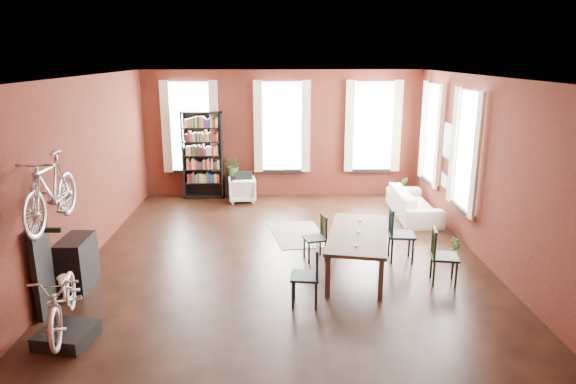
{
  "coord_description": "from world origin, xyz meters",
  "views": [
    {
      "loc": [
        -0.15,
        -8.45,
        3.55
      ],
      "look_at": [
        0.06,
        0.6,
        1.12
      ],
      "focal_mm": 32.0,
      "sensor_mm": 36.0,
      "label": 1
    }
  ],
  "objects_px": {
    "bookshelf": "(203,155)",
    "bike_trainer": "(67,336)",
    "console_table": "(77,262)",
    "plant_stand": "(233,186)",
    "cream_sofa": "(414,199)",
    "dining_chair_b": "(315,238)",
    "dining_chair_d": "(401,235)",
    "white_armchair": "(242,188)",
    "dining_table": "(358,253)",
    "bicycle_floor": "(60,271)",
    "dining_chair_c": "(444,257)",
    "dining_chair_a": "(305,276)"
  },
  "relations": [
    {
      "from": "bookshelf",
      "to": "bike_trainer",
      "type": "distance_m",
      "value": 6.98
    },
    {
      "from": "bike_trainer",
      "to": "console_table",
      "type": "relative_size",
      "value": 0.79
    },
    {
      "from": "bookshelf",
      "to": "console_table",
      "type": "distance_m",
      "value": 5.4
    },
    {
      "from": "console_table",
      "to": "plant_stand",
      "type": "bearing_deg",
      "value": 68.8
    },
    {
      "from": "bike_trainer",
      "to": "cream_sofa",
      "type": "bearing_deg",
      "value": 41.76
    },
    {
      "from": "dining_chair_b",
      "to": "console_table",
      "type": "height_order",
      "value": "dining_chair_b"
    },
    {
      "from": "dining_chair_d",
      "to": "cream_sofa",
      "type": "xyz_separation_m",
      "value": [
        0.9,
        2.56,
        -0.08
      ]
    },
    {
      "from": "cream_sofa",
      "to": "plant_stand",
      "type": "height_order",
      "value": "cream_sofa"
    },
    {
      "from": "bookshelf",
      "to": "plant_stand",
      "type": "relative_size",
      "value": 3.73
    },
    {
      "from": "white_armchair",
      "to": "plant_stand",
      "type": "bearing_deg",
      "value": -62.97
    },
    {
      "from": "dining_chair_d",
      "to": "dining_chair_b",
      "type": "bearing_deg",
      "value": 92.11
    },
    {
      "from": "console_table",
      "to": "plant_stand",
      "type": "distance_m",
      "value": 5.58
    },
    {
      "from": "white_armchair",
      "to": "console_table",
      "type": "bearing_deg",
      "value": 57.69
    },
    {
      "from": "dining_table",
      "to": "bicycle_floor",
      "type": "distance_m",
      "value": 4.57
    },
    {
      "from": "console_table",
      "to": "bicycle_floor",
      "type": "distance_m",
      "value": 1.79
    },
    {
      "from": "white_armchair",
      "to": "bicycle_floor",
      "type": "height_order",
      "value": "bicycle_floor"
    },
    {
      "from": "dining_chair_c",
      "to": "dining_chair_a",
      "type": "bearing_deg",
      "value": 116.2
    },
    {
      "from": "dining_table",
      "to": "dining_chair_d",
      "type": "distance_m",
      "value": 1.0
    },
    {
      "from": "dining_table",
      "to": "console_table",
      "type": "relative_size",
      "value": 2.58
    },
    {
      "from": "console_table",
      "to": "plant_stand",
      "type": "height_order",
      "value": "console_table"
    },
    {
      "from": "dining_chair_a",
      "to": "dining_chair_b",
      "type": "distance_m",
      "value": 1.71
    },
    {
      "from": "dining_chair_b",
      "to": "bookshelf",
      "type": "xyz_separation_m",
      "value": [
        -2.53,
        4.2,
        0.69
      ]
    },
    {
      "from": "bookshelf",
      "to": "cream_sofa",
      "type": "distance_m",
      "value": 5.28
    },
    {
      "from": "dining_table",
      "to": "console_table",
      "type": "bearing_deg",
      "value": -162.8
    },
    {
      "from": "dining_chair_b",
      "to": "bike_trainer",
      "type": "height_order",
      "value": "dining_chair_b"
    },
    {
      "from": "dining_chair_c",
      "to": "dining_chair_d",
      "type": "relative_size",
      "value": 0.94
    },
    {
      "from": "console_table",
      "to": "bookshelf",
      "type": "bearing_deg",
      "value": 76.17
    },
    {
      "from": "bookshelf",
      "to": "console_table",
      "type": "height_order",
      "value": "bookshelf"
    },
    {
      "from": "dining_chair_d",
      "to": "white_armchair",
      "type": "relative_size",
      "value": 1.45
    },
    {
      "from": "bookshelf",
      "to": "dining_chair_c",
      "type": "bearing_deg",
      "value": -49.16
    },
    {
      "from": "dining_chair_b",
      "to": "dining_chair_c",
      "type": "relative_size",
      "value": 0.9
    },
    {
      "from": "dining_chair_c",
      "to": "console_table",
      "type": "bearing_deg",
      "value": 99.46
    },
    {
      "from": "dining_chair_a",
      "to": "bicycle_floor",
      "type": "relative_size",
      "value": 0.56
    },
    {
      "from": "dining_chair_c",
      "to": "bicycle_floor",
      "type": "distance_m",
      "value": 5.61
    },
    {
      "from": "dining_chair_a",
      "to": "plant_stand",
      "type": "height_order",
      "value": "dining_chair_a"
    },
    {
      "from": "white_armchair",
      "to": "plant_stand",
      "type": "xyz_separation_m",
      "value": [
        -0.26,
        0.38,
        -0.04
      ]
    },
    {
      "from": "dining_table",
      "to": "console_table",
      "type": "xyz_separation_m",
      "value": [
        -4.48,
        -0.42,
        0.05
      ]
    },
    {
      "from": "dining_table",
      "to": "dining_chair_b",
      "type": "bearing_deg",
      "value": 151.22
    },
    {
      "from": "console_table",
      "to": "dining_table",
      "type": "bearing_deg",
      "value": 5.42
    },
    {
      "from": "dining_table",
      "to": "white_armchair",
      "type": "height_order",
      "value": "dining_table"
    },
    {
      "from": "dining_chair_b",
      "to": "bicycle_floor",
      "type": "xyz_separation_m",
      "value": [
        -3.36,
        -2.63,
        0.57
      ]
    },
    {
      "from": "bike_trainer",
      "to": "dining_chair_d",
      "type": "bearing_deg",
      "value": 28.0
    },
    {
      "from": "bike_trainer",
      "to": "bicycle_floor",
      "type": "distance_m",
      "value": 0.88
    },
    {
      "from": "dining_chair_c",
      "to": "cream_sofa",
      "type": "distance_m",
      "value": 3.55
    },
    {
      "from": "white_armchair",
      "to": "cream_sofa",
      "type": "bearing_deg",
      "value": 154.48
    },
    {
      "from": "bookshelf",
      "to": "cream_sofa",
      "type": "xyz_separation_m",
      "value": [
        4.95,
        -1.7,
        -0.69
      ]
    },
    {
      "from": "white_armchair",
      "to": "bike_trainer",
      "type": "bearing_deg",
      "value": 67.24
    },
    {
      "from": "dining_table",
      "to": "bicycle_floor",
      "type": "bearing_deg",
      "value": -141.18
    },
    {
      "from": "dining_chair_b",
      "to": "bike_trainer",
      "type": "bearing_deg",
      "value": -64.82
    },
    {
      "from": "dining_chair_c",
      "to": "dining_chair_d",
      "type": "distance_m",
      "value": 1.06
    }
  ]
}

